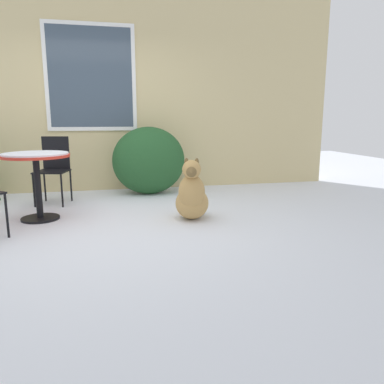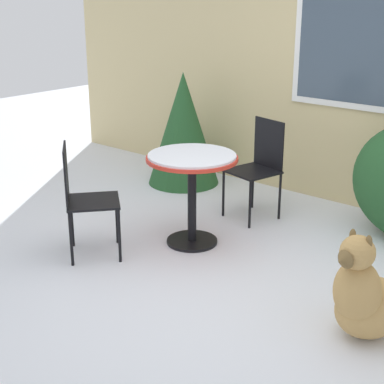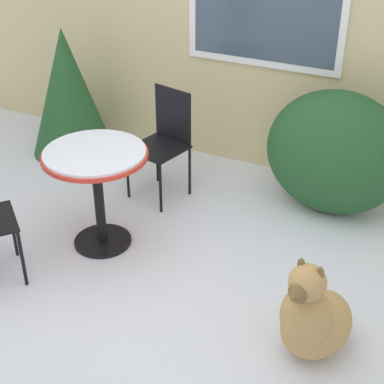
# 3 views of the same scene
# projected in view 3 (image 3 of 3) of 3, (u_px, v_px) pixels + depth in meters

# --- Properties ---
(ground_plane) EXTENTS (16.00, 16.00, 0.00)m
(ground_plane) POSITION_uv_depth(u_px,v_px,m) (152.00, 304.00, 3.91)
(ground_plane) COLOR white
(shrub_left) EXTENTS (1.12, 0.65, 1.04)m
(shrub_left) POSITION_uv_depth(u_px,v_px,m) (335.00, 154.00, 4.66)
(shrub_left) COLOR #235128
(shrub_left) RESTS_ON ground_plane
(evergreen_bush) EXTENTS (0.78, 0.78, 1.23)m
(evergreen_bush) POSITION_uv_depth(u_px,v_px,m) (68.00, 92.00, 5.56)
(evergreen_bush) COLOR #235128
(evergreen_bush) RESTS_ON ground_plane
(patio_table) EXTENTS (0.76, 0.76, 0.79)m
(patio_table) POSITION_uv_depth(u_px,v_px,m) (96.00, 171.00, 4.20)
(patio_table) COLOR black
(patio_table) RESTS_ON ground_plane
(patio_chair_near_table) EXTENTS (0.49, 0.49, 0.92)m
(patio_chair_near_table) POSITION_uv_depth(u_px,v_px,m) (164.00, 139.00, 4.91)
(patio_chair_near_table) COLOR black
(patio_chair_near_table) RESTS_ON ground_plane
(dog) EXTENTS (0.50, 0.71, 0.74)m
(dog) POSITION_uv_depth(u_px,v_px,m) (313.00, 318.00, 3.41)
(dog) COLOR tan
(dog) RESTS_ON ground_plane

